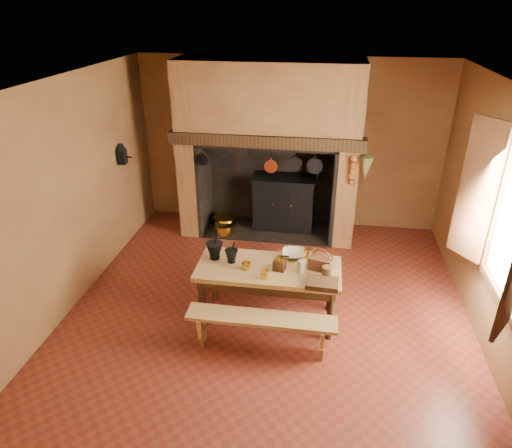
# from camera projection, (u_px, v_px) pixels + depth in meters

# --- Properties ---
(floor) EXTENTS (5.50, 5.50, 0.00)m
(floor) POSITION_uv_depth(u_px,v_px,m) (267.00, 313.00, 5.78)
(floor) COLOR #612817
(floor) RESTS_ON ground
(ceiling) EXTENTS (5.50, 5.50, 0.00)m
(ceiling) POSITION_uv_depth(u_px,v_px,m) (270.00, 86.00, 4.53)
(ceiling) COLOR silver
(ceiling) RESTS_ON back_wall
(back_wall) EXTENTS (5.00, 0.02, 2.80)m
(back_wall) POSITION_uv_depth(u_px,v_px,m) (290.00, 144.00, 7.59)
(back_wall) COLOR olive
(back_wall) RESTS_ON floor
(wall_left) EXTENTS (0.02, 5.50, 2.80)m
(wall_left) POSITION_uv_depth(u_px,v_px,m) (63.00, 200.00, 5.50)
(wall_left) COLOR olive
(wall_left) RESTS_ON floor
(wall_right) EXTENTS (0.02, 5.50, 2.80)m
(wall_right) POSITION_uv_depth(u_px,v_px,m) (503.00, 229.00, 4.81)
(wall_right) COLOR olive
(wall_right) RESTS_ON floor
(wall_front) EXTENTS (5.00, 0.02, 2.80)m
(wall_front) POSITION_uv_depth(u_px,v_px,m) (208.00, 406.00, 2.72)
(wall_front) COLOR olive
(wall_front) RESTS_ON floor
(chimney_breast) EXTENTS (2.95, 0.96, 2.80)m
(chimney_breast) POSITION_uv_depth(u_px,v_px,m) (269.00, 126.00, 7.05)
(chimney_breast) COLOR olive
(chimney_breast) RESTS_ON floor
(iron_range) EXTENTS (1.12, 0.55, 1.60)m
(iron_range) POSITION_uv_depth(u_px,v_px,m) (284.00, 202.00, 7.73)
(iron_range) COLOR black
(iron_range) RESTS_ON floor
(hearth_pans) EXTENTS (0.51, 0.62, 0.20)m
(hearth_pans) POSITION_uv_depth(u_px,v_px,m) (224.00, 224.00, 7.84)
(hearth_pans) COLOR gold
(hearth_pans) RESTS_ON floor
(hanging_pans) EXTENTS (1.92, 0.29, 0.27)m
(hanging_pans) POSITION_uv_depth(u_px,v_px,m) (262.00, 164.00, 6.82)
(hanging_pans) COLOR black
(hanging_pans) RESTS_ON chimney_breast
(onion_string) EXTENTS (0.12, 0.10, 0.46)m
(onion_string) POSITION_uv_depth(u_px,v_px,m) (352.00, 171.00, 6.63)
(onion_string) COLOR #A8511F
(onion_string) RESTS_ON chimney_breast
(herb_bunch) EXTENTS (0.20, 0.20, 0.35)m
(herb_bunch) POSITION_uv_depth(u_px,v_px,m) (365.00, 168.00, 6.58)
(herb_bunch) COLOR brown
(herb_bunch) RESTS_ON chimney_breast
(window) EXTENTS (0.39, 1.75, 1.76)m
(window) POSITION_uv_depth(u_px,v_px,m) (508.00, 219.00, 4.34)
(window) COLOR white
(window) RESTS_ON wall_right
(wall_coffee_mill) EXTENTS (0.23, 0.16, 0.31)m
(wall_coffee_mill) POSITION_uv_depth(u_px,v_px,m) (122.00, 152.00, 6.81)
(wall_coffee_mill) COLOR black
(wall_coffee_mill) RESTS_ON wall_left
(work_table) EXTENTS (1.70, 0.75, 0.74)m
(work_table) POSITION_uv_depth(u_px,v_px,m) (269.00, 275.00, 5.44)
(work_table) COLOR tan
(work_table) RESTS_ON floor
(bench_front) EXTENTS (1.66, 0.29, 0.47)m
(bench_front) POSITION_uv_depth(u_px,v_px,m) (261.00, 325.00, 5.03)
(bench_front) COLOR tan
(bench_front) RESTS_ON floor
(bench_back) EXTENTS (1.61, 0.28, 0.45)m
(bench_back) POSITION_uv_depth(u_px,v_px,m) (274.00, 269.00, 6.08)
(bench_back) COLOR tan
(bench_back) RESTS_ON floor
(mortar_large) EXTENTS (0.21, 0.21, 0.35)m
(mortar_large) POSITION_uv_depth(u_px,v_px,m) (215.00, 250.00, 5.51)
(mortar_large) COLOR black
(mortar_large) RESTS_ON work_table
(mortar_small) EXTENTS (0.16, 0.16, 0.28)m
(mortar_small) POSITION_uv_depth(u_px,v_px,m) (231.00, 255.00, 5.44)
(mortar_small) COLOR black
(mortar_small) RESTS_ON work_table
(coffee_grinder) EXTENTS (0.19, 0.15, 0.20)m
(coffee_grinder) POSITION_uv_depth(u_px,v_px,m) (280.00, 264.00, 5.30)
(coffee_grinder) COLOR #351B10
(coffee_grinder) RESTS_ON work_table
(brass_mug_a) EXTENTS (0.11, 0.11, 0.10)m
(brass_mug_a) POSITION_uv_depth(u_px,v_px,m) (265.00, 274.00, 5.15)
(brass_mug_a) COLOR gold
(brass_mug_a) RESTS_ON work_table
(brass_mug_b) EXTENTS (0.10, 0.10, 0.10)m
(brass_mug_b) POSITION_uv_depth(u_px,v_px,m) (308.00, 254.00, 5.56)
(brass_mug_b) COLOR gold
(brass_mug_b) RESTS_ON work_table
(mixing_bowl) EXTENTS (0.30, 0.30, 0.07)m
(mixing_bowl) POSITION_uv_depth(u_px,v_px,m) (294.00, 254.00, 5.58)
(mixing_bowl) COLOR beige
(mixing_bowl) RESTS_ON work_table
(stoneware_crock) EXTENTS (0.15, 0.15, 0.15)m
(stoneware_crock) POSITION_uv_depth(u_px,v_px,m) (327.00, 273.00, 5.14)
(stoneware_crock) COLOR brown
(stoneware_crock) RESTS_ON work_table
(glass_jar) EXTENTS (0.09, 0.09, 0.15)m
(glass_jar) POSITION_uv_depth(u_px,v_px,m) (301.00, 267.00, 5.24)
(glass_jar) COLOR beige
(glass_jar) RESTS_ON work_table
(wicker_basket) EXTENTS (0.31, 0.26, 0.26)m
(wicker_basket) POSITION_uv_depth(u_px,v_px,m) (321.00, 262.00, 5.32)
(wicker_basket) COLOR #4C2916
(wicker_basket) RESTS_ON work_table
(wooden_tray) EXTENTS (0.37, 0.27, 0.06)m
(wooden_tray) POSITION_uv_depth(u_px,v_px,m) (322.00, 283.00, 5.02)
(wooden_tray) COLOR #351B10
(wooden_tray) RESTS_ON work_table
(brass_cup) EXTENTS (0.13, 0.13, 0.09)m
(brass_cup) POSITION_uv_depth(u_px,v_px,m) (246.00, 266.00, 5.32)
(brass_cup) COLOR gold
(brass_cup) RESTS_ON work_table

